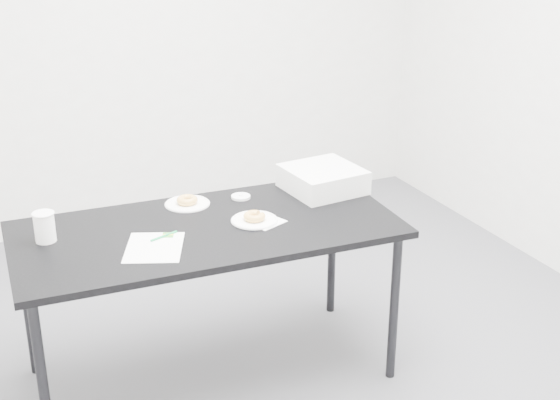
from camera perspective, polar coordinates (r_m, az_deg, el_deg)
name	(u,v)px	position (r m, az deg, el deg)	size (l,w,h in m)	color
floor	(258,375)	(3.69, -1.60, -12.68)	(4.00, 4.00, 0.00)	#525257
wall_back	(129,17)	(5.00, -10.97, 13.02)	(4.00, 0.02, 2.70)	white
table	(207,238)	(3.37, -5.36, -2.82)	(1.67, 0.84, 0.75)	black
scorecard	(154,247)	(3.18, -9.19, -3.44)	(0.22, 0.28, 0.00)	white
logo_patch	(168,235)	(3.28, -8.19, -2.55)	(0.05, 0.05, 0.00)	green
pen	(164,236)	(3.26, -8.49, -2.62)	(0.01, 0.01, 0.13)	#0D9249
napkin	(265,221)	(3.38, -1.13, -1.58)	(0.14, 0.14, 0.00)	white
plate_near	(254,220)	(3.38, -1.88, -1.49)	(0.20, 0.20, 0.01)	white
donut_near	(254,216)	(3.37, -1.89, -1.20)	(0.10, 0.10, 0.03)	gold
plate_far	(187,204)	(3.58, -6.79, -0.28)	(0.21, 0.21, 0.01)	white
donut_far	(187,200)	(3.58, -6.81, -0.01)	(0.10, 0.10, 0.03)	gold
coffee_cup	(45,227)	(3.31, -16.84, -1.90)	(0.08, 0.08, 0.13)	white
cup_lid	(241,197)	(3.64, -2.89, 0.24)	(0.09, 0.09, 0.01)	white
bakery_box	(323,179)	(3.72, 3.15, 1.54)	(0.33, 0.33, 0.11)	white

